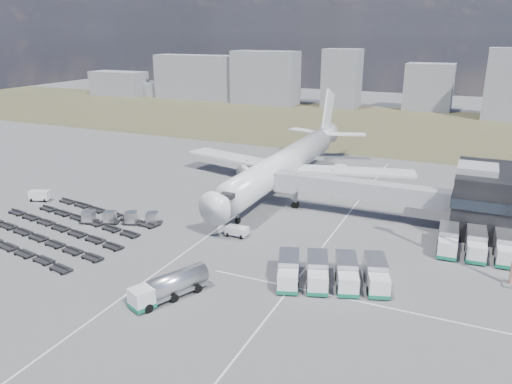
% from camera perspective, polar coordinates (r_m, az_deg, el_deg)
% --- Properties ---
extents(ground, '(420.00, 420.00, 0.00)m').
position_cam_1_polar(ground, '(77.71, -5.04, -5.82)').
color(ground, '#565659').
rests_on(ground, ground).
extents(grass_strip, '(420.00, 90.00, 0.01)m').
position_cam_1_polar(grass_strip, '(178.10, 12.59, 7.45)').
color(grass_strip, '#46412A').
rests_on(grass_strip, ground).
extents(lane_markings, '(47.12, 110.00, 0.01)m').
position_cam_1_polar(lane_markings, '(76.31, 2.53, -6.23)').
color(lane_markings, silver).
rests_on(lane_markings, ground).
extents(jet_bridge, '(30.30, 3.80, 7.05)m').
position_cam_1_polar(jet_bridge, '(88.41, 10.50, 0.42)').
color(jet_bridge, '#939399').
rests_on(jet_bridge, ground).
extents(airliner, '(51.59, 64.53, 17.62)m').
position_cam_1_polar(airliner, '(103.83, 3.61, 3.46)').
color(airliner, silver).
rests_on(airliner, ground).
extents(skyline, '(290.55, 26.99, 25.44)m').
position_cam_1_polar(skyline, '(214.47, 14.50, 11.51)').
color(skyline, gray).
rests_on(skyline, ground).
extents(fuel_tanker, '(6.46, 10.32, 3.28)m').
position_cam_1_polar(fuel_tanker, '(62.63, -9.87, -10.55)').
color(fuel_tanker, silver).
rests_on(fuel_tanker, ground).
extents(pushback_tug, '(3.46, 1.97, 1.53)m').
position_cam_1_polar(pushback_tug, '(79.73, -2.20, -4.53)').
color(pushback_tug, silver).
rests_on(pushback_tug, ground).
extents(utility_van, '(4.11, 2.91, 2.05)m').
position_cam_1_polar(utility_van, '(104.35, -23.48, -0.40)').
color(utility_van, silver).
rests_on(utility_van, ground).
extents(catering_truck, '(3.82, 6.51, 2.80)m').
position_cam_1_polar(catering_truck, '(110.01, 9.58, 1.99)').
color(catering_truck, silver).
rests_on(catering_truck, ground).
extents(service_trucks_near, '(15.56, 11.67, 3.08)m').
position_cam_1_polar(service_trucks_near, '(65.61, 8.68, -9.07)').
color(service_trucks_near, silver).
rests_on(service_trucks_near, ground).
extents(service_trucks_far, '(10.80, 8.39, 3.17)m').
position_cam_1_polar(service_trucks_far, '(79.51, 23.85, -5.47)').
color(service_trucks_far, silver).
rests_on(service_trucks_far, ground).
extents(uld_row, '(13.71, 6.69, 1.94)m').
position_cam_1_polar(uld_row, '(87.43, -15.23, -2.83)').
color(uld_row, black).
rests_on(uld_row, ground).
extents(baggage_dollies, '(31.50, 24.27, 0.77)m').
position_cam_1_polar(baggage_dollies, '(88.18, -21.59, -3.85)').
color(baggage_dollies, black).
rests_on(baggage_dollies, ground).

